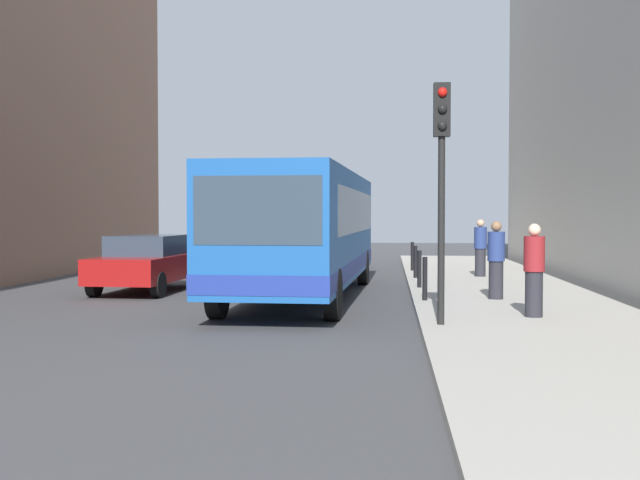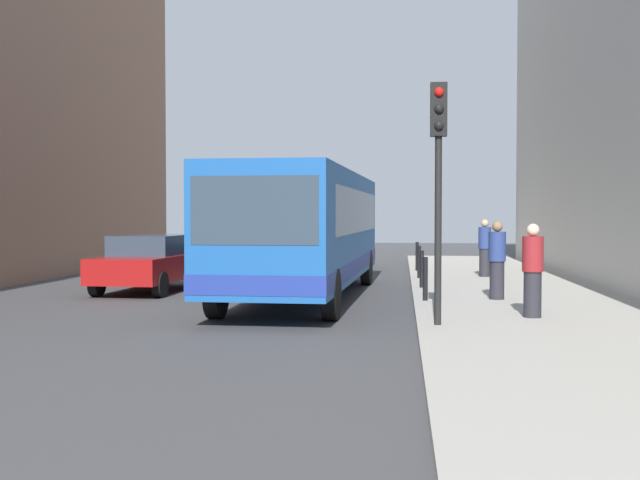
% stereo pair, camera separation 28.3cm
% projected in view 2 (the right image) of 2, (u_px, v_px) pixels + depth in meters
% --- Properties ---
extents(ground_plane, '(80.00, 80.00, 0.00)m').
position_uv_depth(ground_plane, '(259.00, 312.00, 16.47)').
color(ground_plane, '#424244').
extents(sidewalk, '(4.40, 40.00, 0.15)m').
position_uv_depth(sidewalk, '(525.00, 312.00, 15.91)').
color(sidewalk, '#ADA89E').
rests_on(sidewalk, ground).
extents(bus, '(2.98, 11.12, 3.00)m').
position_uv_depth(bus, '(306.00, 227.00, 19.24)').
color(bus, '#19519E').
rests_on(bus, ground).
extents(car_beside_bus, '(2.09, 4.51, 1.48)m').
position_uv_depth(car_beside_bus, '(152.00, 262.00, 20.96)').
color(car_beside_bus, maroon).
rests_on(car_beside_bus, ground).
extents(car_behind_bus, '(2.04, 4.49, 1.48)m').
position_uv_depth(car_behind_bus, '(339.00, 248.00, 29.59)').
color(car_behind_bus, navy).
rests_on(car_behind_bus, ground).
extents(traffic_light, '(0.28, 0.33, 4.10)m').
position_uv_depth(traffic_light, '(438.00, 157.00, 13.45)').
color(traffic_light, black).
rests_on(traffic_light, sidewalk).
extents(bollard_near, '(0.11, 0.11, 0.95)m').
position_uv_depth(bollard_near, '(425.00, 279.00, 17.35)').
color(bollard_near, black).
rests_on(bollard_near, sidewalk).
extents(bollard_mid, '(0.11, 0.11, 0.95)m').
position_uv_depth(bollard_mid, '(422.00, 269.00, 20.40)').
color(bollard_mid, black).
rests_on(bollard_mid, sidewalk).
extents(bollard_far, '(0.11, 0.11, 0.95)m').
position_uv_depth(bollard_far, '(419.00, 262.00, 23.45)').
color(bollard_far, black).
rests_on(bollard_far, sidewalk).
extents(bollard_farthest, '(0.11, 0.11, 0.95)m').
position_uv_depth(bollard_farthest, '(417.00, 256.00, 26.49)').
color(bollard_farthest, black).
rests_on(bollard_farthest, sidewalk).
extents(pedestrian_near_signal, '(0.38, 0.38, 1.71)m').
position_uv_depth(pedestrian_near_signal, '(533.00, 271.00, 14.50)').
color(pedestrian_near_signal, '#26262D').
rests_on(pedestrian_near_signal, sidewalk).
extents(pedestrian_mid_sidewalk, '(0.38, 0.38, 1.73)m').
position_uv_depth(pedestrian_mid_sidewalk, '(497.00, 260.00, 17.57)').
color(pedestrian_mid_sidewalk, '#26262D').
rests_on(pedestrian_mid_sidewalk, sidewalk).
extents(pedestrian_far_sidewalk, '(0.38, 0.38, 1.72)m').
position_uv_depth(pedestrian_far_sidewalk, '(485.00, 248.00, 23.95)').
color(pedestrian_far_sidewalk, '#26262D').
rests_on(pedestrian_far_sidewalk, sidewalk).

